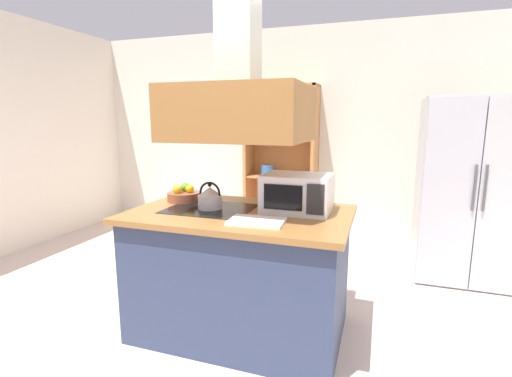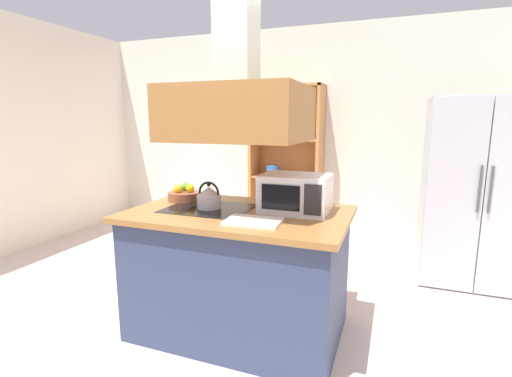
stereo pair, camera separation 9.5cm
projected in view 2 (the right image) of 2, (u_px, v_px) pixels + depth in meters
The scene contains 10 objects.
ground_plane at pixel (198, 354), 2.46m from camera, with size 7.80×7.80×0.00m, color beige.
wall_back at pixel (306, 133), 4.97m from camera, with size 6.00×0.12×2.70m, color silver.
kitchen_island at pixel (239, 271), 2.67m from camera, with size 1.52×0.95×0.90m.
range_hood at pixel (237, 94), 2.44m from camera, with size 0.90×0.70×1.31m.
refrigerator at pixel (475, 191), 3.47m from camera, with size 0.90×0.77×1.74m.
dish_cabinet at pixel (287, 169), 4.93m from camera, with size 0.93×0.40×1.96m.
kettle at pixel (209, 197), 2.65m from camera, with size 0.17×0.17×0.19m.
cutting_board at pixel (253, 221), 2.29m from camera, with size 0.34×0.24×0.02m, color white.
microwave at pixel (295, 193), 2.55m from camera, with size 0.46×0.35×0.26m.
fruit_bowl at pixel (184, 195), 2.92m from camera, with size 0.26×0.26×0.14m.
Camera 2 is at (1.14, -1.94, 1.53)m, focal length 26.03 mm.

